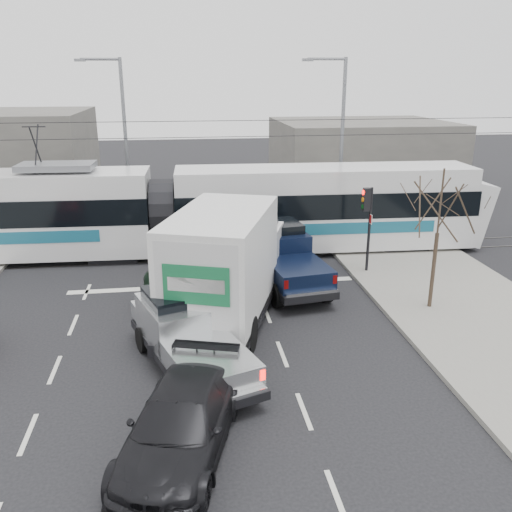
{
  "coord_description": "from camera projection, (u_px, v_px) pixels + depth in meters",
  "views": [
    {
      "loc": [
        -1.14,
        -14.5,
        8.09
      ],
      "look_at": [
        1.48,
        4.16,
        1.8
      ],
      "focal_mm": 38.0,
      "sensor_mm": 36.0,
      "label": 1
    }
  ],
  "objects": [
    {
      "name": "ground",
      "position": [
        227.0,
        358.0,
        16.33
      ],
      "size": [
        120.0,
        120.0,
        0.0
      ],
      "primitive_type": "plane",
      "color": "black",
      "rests_on": "ground"
    },
    {
      "name": "sidewalk_right",
      "position": [
        504.0,
        337.0,
        17.5
      ],
      "size": [
        6.0,
        60.0,
        0.15
      ],
      "primitive_type": "cube",
      "color": "gray",
      "rests_on": "ground"
    },
    {
      "name": "rails",
      "position": [
        208.0,
        255.0,
        25.73
      ],
      "size": [
        60.0,
        1.6,
        0.03
      ],
      "primitive_type": "cube",
      "color": "#33302D",
      "rests_on": "ground"
    },
    {
      "name": "building_right",
      "position": [
        360.0,
        156.0,
        39.67
      ],
      "size": [
        12.0,
        10.0,
        5.0
      ],
      "primitive_type": "cube",
      "color": "slate",
      "rests_on": "ground"
    },
    {
      "name": "bare_tree",
      "position": [
        440.0,
        208.0,
        18.49
      ],
      "size": [
        2.4,
        2.4,
        5.0
      ],
      "color": "#47382B",
      "rests_on": "ground"
    },
    {
      "name": "traffic_signal",
      "position": [
        367.0,
        212.0,
        22.42
      ],
      "size": [
        0.44,
        0.44,
        3.6
      ],
      "color": "black",
      "rests_on": "ground"
    },
    {
      "name": "street_lamp_near",
      "position": [
        339.0,
        135.0,
        28.83
      ],
      "size": [
        2.38,
        0.25,
        9.0
      ],
      "color": "slate",
      "rests_on": "ground"
    },
    {
      "name": "street_lamp_far",
      "position": [
        122.0,
        134.0,
        29.2
      ],
      "size": [
        2.38,
        0.25,
        9.0
      ],
      "color": "slate",
      "rests_on": "ground"
    },
    {
      "name": "catenary",
      "position": [
        206.0,
        174.0,
        24.5
      ],
      "size": [
        60.0,
        0.2,
        7.0
      ],
      "color": "black",
      "rests_on": "ground"
    },
    {
      "name": "tram",
      "position": [
        162.0,
        211.0,
        25.14
      ],
      "size": [
        29.43,
        3.94,
        5.99
      ],
      "rotation": [
        0.0,
        0.0,
        -0.03
      ],
      "color": "silver",
      "rests_on": "ground"
    },
    {
      "name": "silver_pickup",
      "position": [
        187.0,
        333.0,
        15.58
      ],
      "size": [
        3.77,
        6.08,
        2.09
      ],
      "rotation": [
        0.0,
        0.0,
        0.34
      ],
      "color": "black",
      "rests_on": "ground"
    },
    {
      "name": "box_truck",
      "position": [
        227.0,
        266.0,
        18.33
      ],
      "size": [
        5.25,
        8.48,
        4.01
      ],
      "rotation": [
        0.0,
        0.0,
        -0.34
      ],
      "color": "black",
      "rests_on": "ground"
    },
    {
      "name": "navy_pickup",
      "position": [
        283.0,
        256.0,
        21.78
      ],
      "size": [
        2.88,
        5.94,
        2.4
      ],
      "rotation": [
        0.0,
        0.0,
        0.14
      ],
      "color": "black",
      "rests_on": "ground"
    },
    {
      "name": "green_car",
      "position": [
        182.0,
        300.0,
        18.67
      ],
      "size": [
        2.95,
        5.6,
        1.5
      ],
      "primitive_type": "imported",
      "rotation": [
        0.0,
        0.0,
        0.09
      ],
      "color": "black",
      "rests_on": "ground"
    },
    {
      "name": "dark_car",
      "position": [
        181.0,
        422.0,
        12.07
      ],
      "size": [
        3.48,
        5.55,
        1.5
      ],
      "primitive_type": "imported",
      "rotation": [
        0.0,
        0.0,
        -0.29
      ],
      "color": "black",
      "rests_on": "ground"
    }
  ]
}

